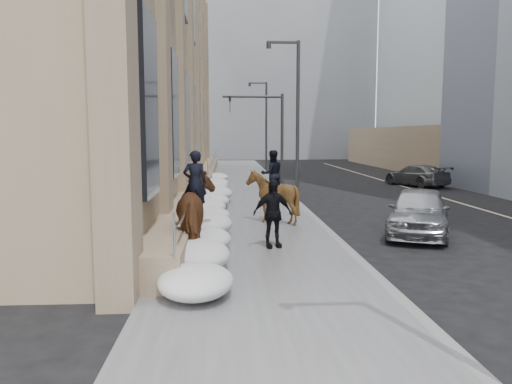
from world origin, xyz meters
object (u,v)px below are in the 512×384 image
pedestrian (272,214)px  car_silver (419,211)px  mounted_horse_right (272,193)px  mounted_horse_left (199,211)px  car_grey (416,175)px

pedestrian → car_silver: 5.44m
mounted_horse_right → pedestrian: size_ratio=1.36×
mounted_horse_left → mounted_horse_right: bearing=-125.7°
mounted_horse_right → pedestrian: 3.97m
car_silver → car_grey: bearing=92.7°
mounted_horse_left → car_grey: mounted_horse_left is taller
mounted_horse_left → car_grey: size_ratio=0.59×
mounted_horse_left → car_silver: 7.57m
mounted_horse_right → car_silver: bearing=144.9°
mounted_horse_left → car_silver: mounted_horse_left is taller
mounted_horse_left → pedestrian: bearing=-170.1°
pedestrian → car_silver: (5.03, 2.04, -0.29)m
mounted_horse_left → pedestrian: (2.02, 0.67, -0.19)m
mounted_horse_right → car_grey: mounted_horse_right is taller
mounted_horse_right → car_silver: (4.67, -1.91, -0.41)m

